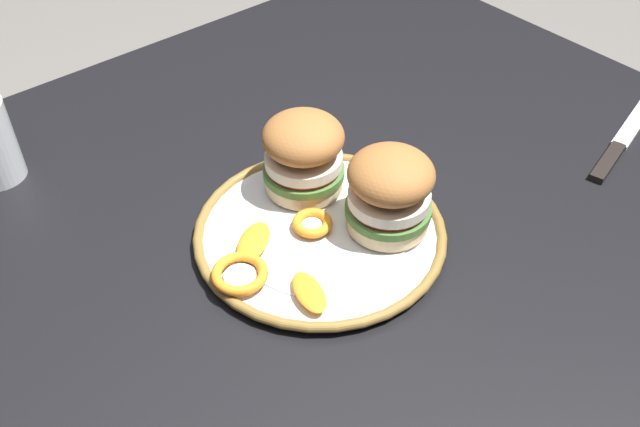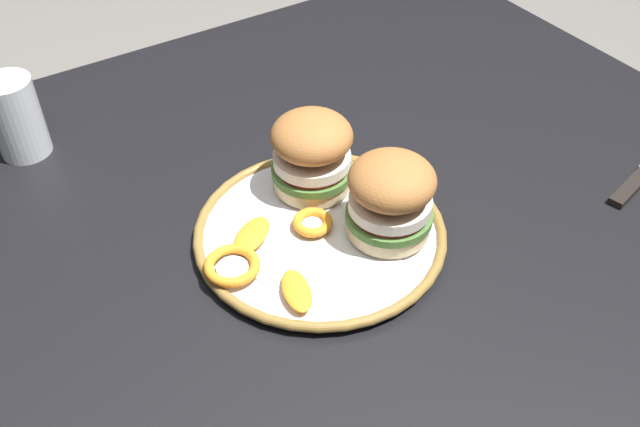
% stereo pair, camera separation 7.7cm
% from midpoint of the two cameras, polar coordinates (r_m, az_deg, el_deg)
% --- Properties ---
extents(dining_table, '(1.35, 1.03, 0.71)m').
position_cam_midpoint_polar(dining_table, '(0.88, -6.00, -6.92)').
color(dining_table, black).
rests_on(dining_table, ground).
extents(dinner_plate, '(0.30, 0.30, 0.02)m').
position_cam_midpoint_polar(dinner_plate, '(0.82, -2.67, -1.68)').
color(dinner_plate, white).
rests_on(dinner_plate, dining_table).
extents(sandwich_half_left, '(0.12, 0.12, 0.10)m').
position_cam_midpoint_polar(sandwich_half_left, '(0.84, -3.96, 4.80)').
color(sandwich_half_left, beige).
rests_on(sandwich_half_left, dinner_plate).
extents(sandwich_half_right, '(0.12, 0.12, 0.10)m').
position_cam_midpoint_polar(sandwich_half_right, '(0.79, 2.89, 1.75)').
color(sandwich_half_right, beige).
rests_on(sandwich_half_right, dinner_plate).
extents(orange_peel_curled, '(0.07, 0.07, 0.01)m').
position_cam_midpoint_polar(orange_peel_curled, '(0.77, -9.36, -4.96)').
color(orange_peel_curled, orange).
rests_on(orange_peel_curled, dinner_plate).
extents(orange_peel_strip_long, '(0.07, 0.06, 0.01)m').
position_cam_midpoint_polar(orange_peel_strip_long, '(0.80, -8.12, -2.37)').
color(orange_peel_strip_long, orange).
rests_on(orange_peel_strip_long, dinner_plate).
extents(orange_peel_strip_short, '(0.05, 0.07, 0.01)m').
position_cam_midpoint_polar(orange_peel_strip_short, '(0.75, -3.85, -6.51)').
color(orange_peel_strip_short, orange).
rests_on(orange_peel_strip_short, dinner_plate).
extents(orange_peel_small_curl, '(0.06, 0.06, 0.01)m').
position_cam_midpoint_polar(orange_peel_small_curl, '(0.82, -3.32, -0.90)').
color(orange_peel_small_curl, orange).
rests_on(orange_peel_small_curl, dinner_plate).
extents(table_knife, '(0.22, 0.07, 0.01)m').
position_cam_midpoint_polar(table_knife, '(1.03, 21.08, 5.10)').
color(table_knife, silver).
rests_on(table_knife, dining_table).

